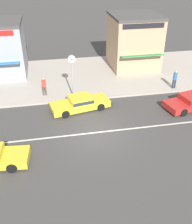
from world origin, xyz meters
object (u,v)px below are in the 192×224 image
Objects in this scene: pedestrian_near_clock at (175,78)px; shopfront_mid_block at (134,41)px; sedan_yellow_2 at (80,103)px; pedestrian_mid_kerb at (44,85)px; street_clock at (72,67)px; sedan_red_3 at (191,101)px.

shopfront_mid_block reaches higher than pedestrian_near_clock.
sedan_yellow_2 is 3.06× the size of pedestrian_mid_kerb.
pedestrian_near_clock is 0.29× the size of shopfront_mid_block.
sedan_yellow_2 is 1.35× the size of street_clock.
pedestrian_near_clock is at bearing 89.35° from sedan_red_3.
pedestrian_near_clock is 11.42m from pedestrian_mid_kerb.
pedestrian_mid_kerb is at bearing 161.51° from street_clock.
pedestrian_mid_kerb is at bearing 176.20° from pedestrian_near_clock.
pedestrian_mid_kerb is at bearing -151.00° from shopfront_mid_block.
pedestrian_mid_kerb is (-2.72, 2.57, 0.55)m from sedan_yellow_2.
pedestrian_near_clock is 1.04× the size of pedestrian_mid_kerb.
sedan_red_3 is (8.64, -1.38, -0.00)m from sedan_yellow_2.
shopfront_mid_block is (9.36, 5.19, 1.71)m from pedestrian_mid_kerb.
pedestrian_mid_kerb is at bearing 160.80° from sedan_red_3.
sedan_red_3 is 9.81m from street_clock.
pedestrian_near_clock reaches higher than pedestrian_mid_kerb.
sedan_yellow_2 is at bearing -43.45° from pedestrian_mid_kerb.
shopfront_mid_block is at bearing 40.50° from street_clock.
pedestrian_near_clock is (9.03, 0.03, -1.71)m from street_clock.
shopfront_mid_block is at bearing 108.87° from pedestrian_near_clock.
shopfront_mid_block is (-2.03, 5.95, 1.67)m from pedestrian_near_clock.
street_clock is at bearing 160.62° from sedan_red_3.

